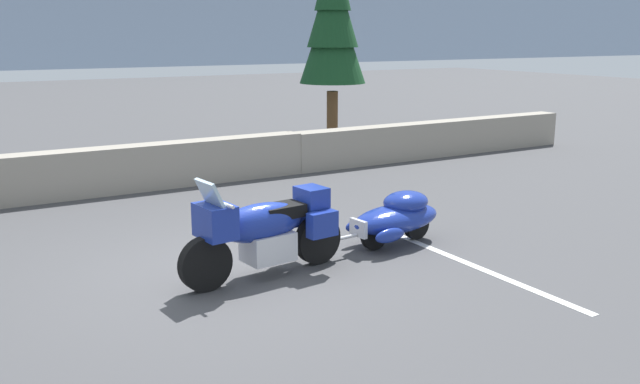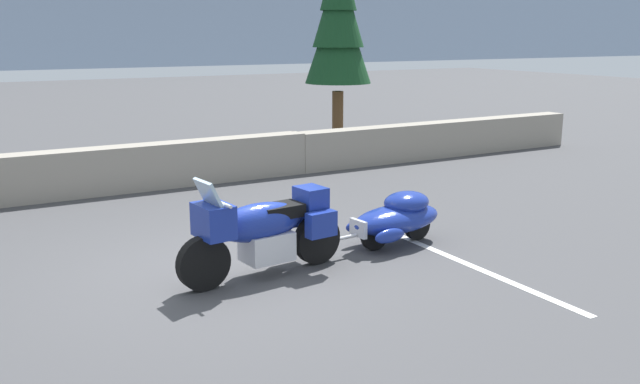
% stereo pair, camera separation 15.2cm
% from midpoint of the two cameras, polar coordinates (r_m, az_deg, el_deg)
% --- Properties ---
extents(ground_plane, '(80.00, 80.00, 0.00)m').
position_cam_midpoint_polar(ground_plane, '(8.74, -9.10, -6.87)').
color(ground_plane, '#424244').
extents(stone_guard_wall, '(24.00, 0.59, 0.88)m').
position_cam_midpoint_polar(stone_guard_wall, '(13.48, -17.43, 1.71)').
color(stone_guard_wall, gray).
rests_on(stone_guard_wall, ground).
extents(touring_motorcycle, '(2.31, 0.89, 1.33)m').
position_cam_midpoint_polar(touring_motorcycle, '(8.42, -5.26, -3.09)').
color(touring_motorcycle, black).
rests_on(touring_motorcycle, ground).
extents(car_shaped_trailer, '(2.23, 0.88, 0.76)m').
position_cam_midpoint_polar(car_shaped_trailer, '(9.79, 6.04, -2.06)').
color(car_shaped_trailer, black).
rests_on(car_shaped_trailer, ground).
extents(pine_tree_tall, '(1.67, 1.67, 5.39)m').
position_cam_midpoint_polar(pine_tree_tall, '(17.38, 0.82, 14.47)').
color(pine_tree_tall, brown).
rests_on(pine_tree_tall, ground).
extents(parking_stripe_marker, '(0.12, 3.60, 0.01)m').
position_cam_midpoint_polar(parking_stripe_marker, '(9.09, 12.71, -6.22)').
color(parking_stripe_marker, silver).
rests_on(parking_stripe_marker, ground).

